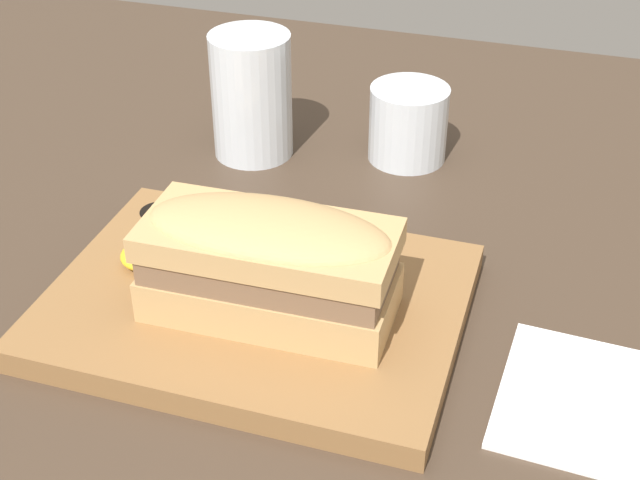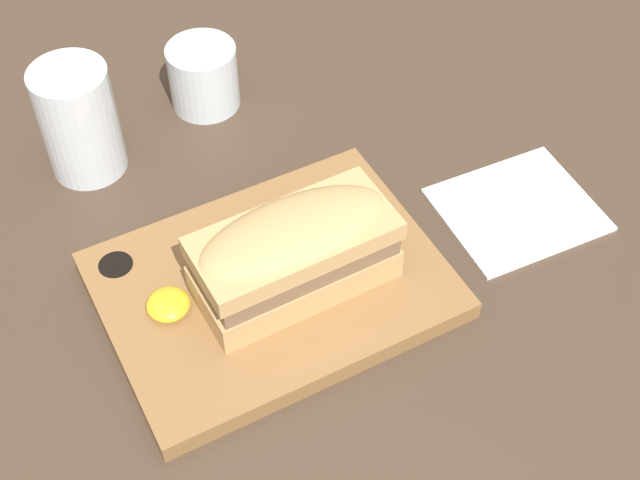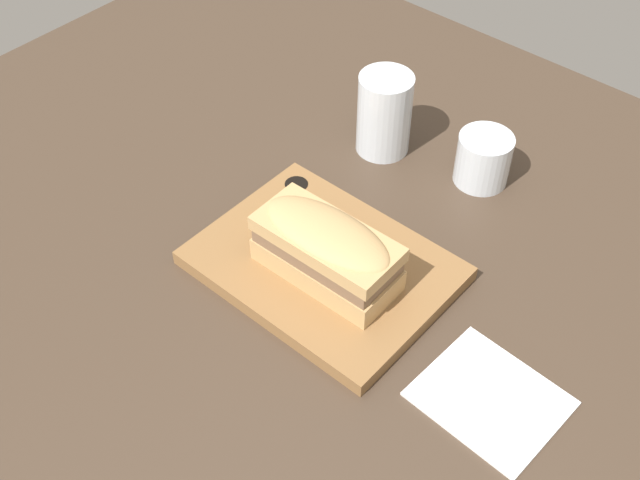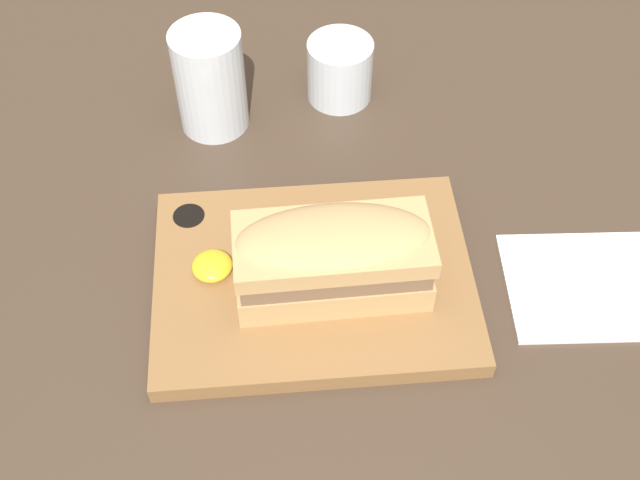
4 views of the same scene
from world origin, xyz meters
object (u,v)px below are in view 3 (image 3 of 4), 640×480
sandwich (327,248)px  water_glass (384,118)px  wine_glass (483,161)px  napkin (490,399)px  serving_board (323,265)px

sandwich → water_glass: (-10.82, 24.75, -1.17)cm
wine_glass → napkin: 35.49cm
water_glass → wine_glass: bearing=13.2°
serving_board → wine_glass: size_ratio=4.01×
water_glass → napkin: (34.48, -25.66, -4.91)cm
serving_board → water_glass: water_glass is taller
serving_board → wine_glass: wine_glass is taller
wine_glass → napkin: size_ratio=0.49×
water_glass → napkin: size_ratio=0.78×
serving_board → napkin: size_ratio=1.95×
wine_glass → water_glass: bearing=-166.8°
sandwich → water_glass: bearing=113.6°
sandwich → water_glass: water_glass is taller
serving_board → water_glass: 25.37cm
serving_board → napkin: 25.50cm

